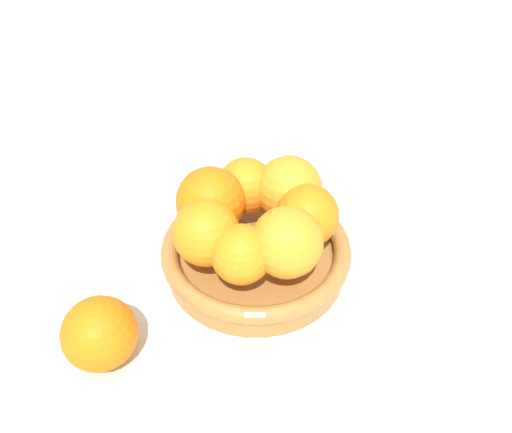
{
  "coord_description": "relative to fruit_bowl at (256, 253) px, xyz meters",
  "views": [
    {
      "loc": [
        -0.12,
        -0.42,
        0.46
      ],
      "look_at": [
        0.0,
        0.0,
        0.08
      ],
      "focal_mm": 35.0,
      "sensor_mm": 36.0,
      "label": 1
    }
  ],
  "objects": [
    {
      "name": "orange_pile",
      "position": [
        0.0,
        0.0,
        0.06
      ],
      "size": [
        0.2,
        0.19,
        0.08
      ],
      "color": "orange",
      "rests_on": "fruit_bowl"
    },
    {
      "name": "fruit_bowl",
      "position": [
        0.0,
        0.0,
        0.0
      ],
      "size": [
        0.23,
        0.23,
        0.04
      ],
      "color": "#A57238",
      "rests_on": "ground_plane"
    },
    {
      "name": "ground_plane",
      "position": [
        0.0,
        0.0,
        -0.02
      ],
      "size": [
        4.0,
        4.0,
        0.0
      ],
      "primitive_type": "plane",
      "color": "beige"
    },
    {
      "name": "stray_orange",
      "position": [
        -0.19,
        -0.08,
        0.02
      ],
      "size": [
        0.08,
        0.08,
        0.08
      ],
      "primitive_type": "sphere",
      "color": "orange",
      "rests_on": "ground_plane"
    }
  ]
}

